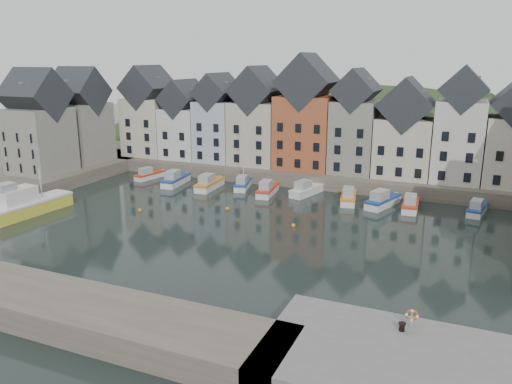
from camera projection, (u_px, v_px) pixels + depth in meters
The scene contains 21 objects.
ground at pixel (228, 233), 55.60m from camera, with size 260.00×260.00×0.00m, color black.
far_quay at pixel (308, 171), 81.99m from camera, with size 90.00×16.00×2.00m, color brown.
left_quay at pixel (7, 186), 72.03m from camera, with size 14.00×54.00×2.00m, color brown.
near_quay at pixel (414, 373), 29.23m from camera, with size 18.00×10.00×2.00m, color #60605E.
hillside at pixel (341, 231), 109.99m from camera, with size 153.60×70.40×64.00m.
far_terrace at pixel (326, 125), 76.96m from camera, with size 72.37×8.16×17.78m.
left_terrace at pixel (61, 124), 78.94m from camera, with size 7.65×17.00×15.69m.
mooring_buoys at pixel (218, 214), 61.81m from camera, with size 20.50×5.50×0.50m.
boat_a at pixel (149, 175), 80.73m from camera, with size 2.68×5.74×2.12m.
boat_b at pixel (175, 180), 76.87m from camera, with size 2.85×6.97×2.60m.
boat_c at pixel (209, 184), 74.35m from camera, with size 2.49×6.88×2.60m.
boat_d at pixel (243, 184), 74.74m from camera, with size 3.22×6.14×11.23m.
boat_e at pixel (267, 190), 71.21m from camera, with size 2.75×6.52×2.43m.
boat_f at pixel (306, 190), 71.12m from camera, with size 3.56×6.65×2.44m.
boat_g at pixel (348, 197), 67.45m from camera, with size 3.07×6.53×2.41m.
boat_h at pixel (382, 201), 65.49m from camera, with size 4.01×7.03×2.58m.
boat_i at pixel (410, 204), 64.13m from camera, with size 2.21×6.25×2.37m.
boat_j at pixel (477, 209), 62.42m from camera, with size 2.64×5.85×2.17m.
large_vessel at pixel (27, 205), 61.84m from camera, with size 3.73×11.13×5.70m.
mooring_bollard at pixel (402, 326), 31.80m from camera, with size 0.48×0.48×0.56m.
life_ring_post at pixel (412, 316), 32.04m from camera, with size 0.80×0.17×1.30m.
Camera 1 is at (23.49, -47.07, 18.83)m, focal length 35.00 mm.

